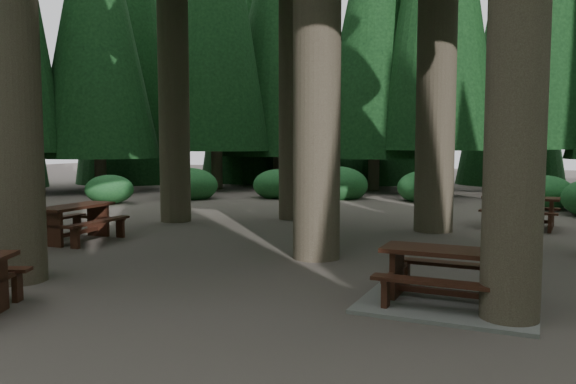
% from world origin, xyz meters
% --- Properties ---
extents(ground, '(80.00, 80.00, 0.00)m').
position_xyz_m(ground, '(0.00, 0.00, 0.00)').
color(ground, '#4D443F').
rests_on(ground, ground).
extents(picnic_table_a, '(2.25, 1.90, 0.72)m').
position_xyz_m(picnic_table_a, '(3.29, -2.05, 0.24)').
color(picnic_table_a, gray).
rests_on(picnic_table_a, ground).
extents(picnic_table_b, '(1.44, 1.78, 0.76)m').
position_xyz_m(picnic_table_b, '(-4.49, 0.08, 0.51)').
color(picnic_table_b, black).
rests_on(picnic_table_b, ground).
extents(picnic_table_d, '(1.90, 1.61, 0.76)m').
position_xyz_m(picnic_table_d, '(4.33, 5.54, 0.50)').
color(picnic_table_d, black).
rests_on(picnic_table_d, ground).
extents(shrub_ring, '(23.86, 24.64, 1.49)m').
position_xyz_m(shrub_ring, '(0.70, 0.75, 0.40)').
color(shrub_ring, '#205F2F').
rests_on(shrub_ring, ground).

